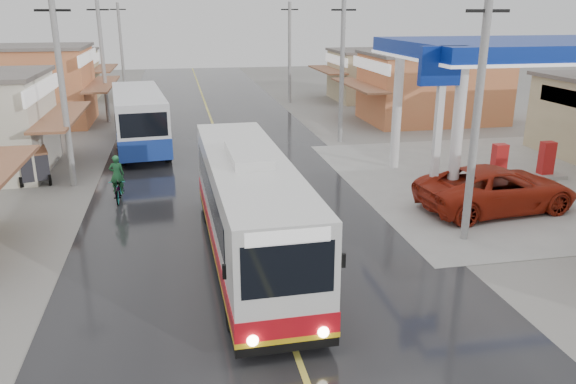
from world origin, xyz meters
name	(u,v)px	position (x,y,z in m)	size (l,w,h in m)	color
ground	(261,256)	(0.00, 0.00, 0.00)	(120.00, 120.00, 0.00)	slate
road	(221,147)	(0.00, 15.00, 0.01)	(12.00, 90.00, 0.02)	black
centre_line	(221,147)	(0.00, 15.00, 0.02)	(0.15, 90.00, 0.01)	#D8CC4C
shopfronts_right	(491,147)	(15.00, 12.00, 0.00)	(11.00, 44.00, 4.80)	beige
utility_poles_left	(94,149)	(-7.00, 16.00, 0.00)	(1.60, 50.00, 8.00)	gray
utility_poles_right	(340,142)	(7.00, 15.00, 0.00)	(1.60, 36.00, 8.00)	gray
coach_bus	(249,208)	(-0.36, -0.15, 1.69)	(2.72, 11.28, 3.51)	silver
second_bus	(139,118)	(-4.40, 15.55, 1.70)	(3.53, 9.70, 3.15)	silver
jeepney	(497,189)	(9.58, 2.46, 0.87)	(2.88, 6.24, 1.73)	maroon
cyclist	(118,186)	(-4.83, 6.42, 0.64)	(0.64, 1.82, 1.96)	black
tricycle_near	(33,164)	(-8.78, 9.86, 0.86)	(1.77, 2.08, 1.50)	#26262D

